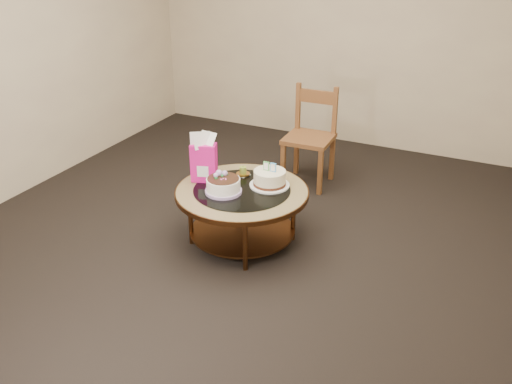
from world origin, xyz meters
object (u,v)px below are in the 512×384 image
at_px(cream_cake, 270,179).
at_px(gift_bag, 204,157).
at_px(dining_chair, 310,136).
at_px(coffee_table, 242,199).
at_px(decorated_cake, 223,186).

distance_m(cream_cake, gift_bag, 0.53).
xyz_separation_m(gift_bag, dining_chair, (0.40, 1.26, -0.19)).
height_order(coffee_table, decorated_cake, decorated_cake).
bearing_deg(cream_cake, decorated_cake, -136.07).
bearing_deg(decorated_cake, cream_cake, 43.96).
distance_m(decorated_cake, gift_bag, 0.30).
relative_size(gift_bag, dining_chair, 0.43).
height_order(coffee_table, gift_bag, gift_bag).
bearing_deg(dining_chair, coffee_table, -94.81).
relative_size(coffee_table, cream_cake, 3.32).
xyz_separation_m(coffee_table, gift_bag, (-0.34, 0.02, 0.27)).
bearing_deg(dining_chair, cream_cake, -86.91).
relative_size(cream_cake, dining_chair, 0.33).
height_order(decorated_cake, gift_bag, gift_bag).
height_order(decorated_cake, dining_chair, dining_chair).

